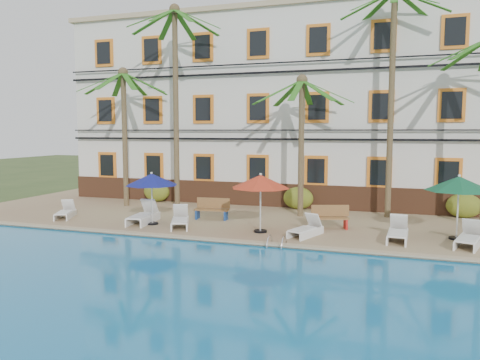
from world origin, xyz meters
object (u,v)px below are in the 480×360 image
(umbrella_green, at_px, (459,184))
(lounger_f, at_px, (469,238))
(palm_b, at_px, (176,82))
(palm_c, at_px, (301,123))
(umbrella_blue, at_px, (152,180))
(lounger_c, at_px, (180,220))
(lounger_e, at_px, (398,233))
(bench_left, at_px, (212,209))
(palm_a, at_px, (124,116))
(palm_d, at_px, (392,74))
(lounger_b, at_px, (144,216))
(pool_ladder, at_px, (277,246))
(bench_right, at_px, (329,217))
(umbrella_red, at_px, (261,182))
(lounger_d, at_px, (306,229))
(lounger_a, at_px, (65,212))

(umbrella_green, xyz_separation_m, lounger_f, (0.26, -1.00, -1.71))
(palm_b, bearing_deg, palm_c, 1.16)
(umbrella_blue, bearing_deg, lounger_c, -5.18)
(umbrella_blue, relative_size, umbrella_green, 0.93)
(lounger_e, bearing_deg, palm_b, 161.20)
(palm_b, relative_size, bench_left, 6.42)
(palm_a, relative_size, palm_d, 0.70)
(lounger_b, height_order, pool_ladder, lounger_b)
(palm_a, bearing_deg, bench_right, -12.64)
(umbrella_red, bearing_deg, lounger_b, 178.01)
(umbrella_red, bearing_deg, umbrella_green, 8.77)
(palm_d, distance_m, umbrella_green, 6.24)
(palm_a, height_order, lounger_d, palm_a)
(lounger_f, distance_m, bench_left, 10.15)
(lounger_c, xyz_separation_m, pool_ladder, (4.47, -1.83, -0.28))
(palm_d, relative_size, bench_left, 6.57)
(umbrella_green, distance_m, pool_ladder, 6.88)
(bench_left, bearing_deg, lounger_a, -164.46)
(bench_right, height_order, pool_ladder, bench_right)
(pool_ladder, bearing_deg, bench_right, 69.64)
(palm_a, relative_size, pool_ladder, 9.47)
(lounger_d, bearing_deg, umbrella_red, 176.61)
(palm_c, distance_m, lounger_e, 6.80)
(palm_c, height_order, umbrella_green, palm_c)
(palm_c, relative_size, lounger_e, 3.38)
(pool_ladder, bearing_deg, lounger_b, 161.58)
(palm_c, xyz_separation_m, umbrella_green, (6.20, -2.78, -2.20))
(palm_d, distance_m, pool_ladder, 9.88)
(bench_left, bearing_deg, palm_b, 144.45)
(palm_c, distance_m, umbrella_green, 7.14)
(lounger_f, height_order, bench_right, bench_right)
(palm_b, height_order, lounger_e, palm_b)
(palm_a, distance_m, bench_right, 11.76)
(lounger_b, bearing_deg, lounger_e, 0.19)
(lounger_e, relative_size, bench_right, 1.19)
(palm_c, distance_m, lounger_d, 5.67)
(umbrella_red, distance_m, lounger_e, 5.26)
(umbrella_blue, xyz_separation_m, bench_right, (7.07, 1.48, -1.39))
(palm_b, bearing_deg, lounger_c, -62.42)
(umbrella_red, bearing_deg, palm_c, 78.49)
(lounger_c, bearing_deg, palm_c, 43.63)
(umbrella_green, bearing_deg, palm_d, 122.74)
(lounger_b, bearing_deg, lounger_f, -0.47)
(palm_d, height_order, bench_left, palm_d)
(palm_a, relative_size, umbrella_green, 3.01)
(bench_right, bearing_deg, palm_b, 164.00)
(lounger_f, bearing_deg, lounger_a, 179.90)
(lounger_d, bearing_deg, lounger_e, 5.67)
(umbrella_blue, bearing_deg, bench_right, 11.81)
(lounger_e, bearing_deg, lounger_f, -3.39)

